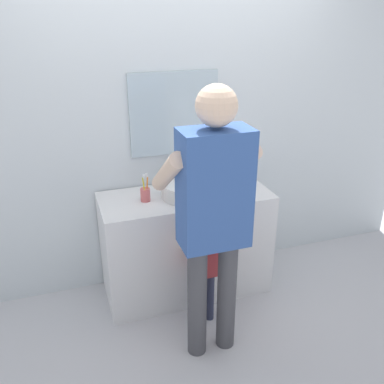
% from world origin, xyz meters
% --- Properties ---
extents(ground_plane, '(14.00, 14.00, 0.00)m').
position_xyz_m(ground_plane, '(0.00, 0.00, 0.00)').
color(ground_plane, silver).
extents(back_wall, '(4.40, 0.10, 2.70)m').
position_xyz_m(back_wall, '(0.00, 0.62, 1.35)').
color(back_wall, silver).
rests_on(back_wall, ground).
extents(vanity_cabinet, '(1.28, 0.54, 0.84)m').
position_xyz_m(vanity_cabinet, '(0.00, 0.30, 0.42)').
color(vanity_cabinet, white).
rests_on(vanity_cabinet, ground).
extents(sink_basin, '(0.37, 0.37, 0.11)m').
position_xyz_m(sink_basin, '(0.00, 0.28, 0.89)').
color(sink_basin, silver).
rests_on(sink_basin, vanity_cabinet).
extents(faucet, '(0.18, 0.14, 0.18)m').
position_xyz_m(faucet, '(0.00, 0.50, 0.92)').
color(faucet, '#B7BABF').
rests_on(faucet, vanity_cabinet).
extents(toothbrush_cup, '(0.07, 0.07, 0.21)m').
position_xyz_m(toothbrush_cup, '(-0.30, 0.30, 0.89)').
color(toothbrush_cup, '#D86666').
rests_on(toothbrush_cup, vanity_cabinet).
extents(soap_bottle, '(0.06, 0.06, 0.16)m').
position_xyz_m(soap_bottle, '(0.33, 0.35, 0.90)').
color(soap_bottle, '#B27FC6').
rests_on(soap_bottle, vanity_cabinet).
extents(child_toddler, '(0.27, 0.27, 0.87)m').
position_xyz_m(child_toddler, '(0.00, -0.10, 0.52)').
color(child_toddler, '#2D334C').
rests_on(child_toddler, ground).
extents(adult_parent, '(0.55, 0.57, 1.76)m').
position_xyz_m(adult_parent, '(-0.04, -0.36, 1.06)').
color(adult_parent, '#47474C').
rests_on(adult_parent, ground).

